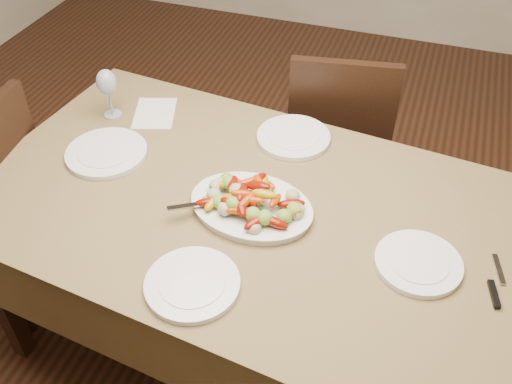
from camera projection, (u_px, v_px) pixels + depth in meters
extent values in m
plane|color=#351C10|center=(220.00, 364.00, 2.23)|extent=(6.00, 6.00, 0.00)
cube|color=brown|center=(256.00, 283.00, 2.05)|extent=(1.94, 1.24, 0.76)
ellipsoid|color=white|center=(251.00, 208.00, 1.77)|extent=(0.41, 0.32, 0.02)
cylinder|color=white|center=(107.00, 153.00, 1.98)|extent=(0.28, 0.28, 0.02)
cylinder|color=white|center=(418.00, 263.00, 1.61)|extent=(0.25, 0.25, 0.02)
cylinder|color=white|center=(293.00, 137.00, 2.05)|extent=(0.27, 0.27, 0.02)
cylinder|color=white|center=(192.00, 284.00, 1.55)|extent=(0.26, 0.26, 0.02)
cube|color=silver|center=(155.00, 113.00, 2.18)|extent=(0.21, 0.25, 0.00)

